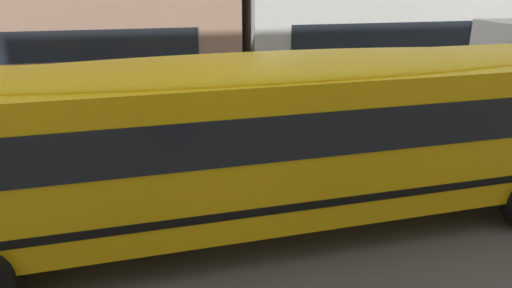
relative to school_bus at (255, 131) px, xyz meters
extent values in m
plane|color=#54514F|center=(-2.28, 1.37, -1.82)|extent=(400.00, 400.00, 0.00)
cube|color=gray|center=(-2.28, 8.96, -1.82)|extent=(120.00, 3.00, 0.01)
cube|color=silver|center=(-2.28, 1.37, -1.82)|extent=(110.00, 0.16, 0.01)
cube|color=yellow|center=(0.27, 0.01, -0.12)|extent=(11.81, 3.11, 2.34)
cube|color=black|center=(0.27, 0.01, 0.30)|extent=(11.11, 3.13, 0.68)
cube|color=black|center=(0.27, 0.01, -0.81)|extent=(11.83, 3.14, 0.13)
ellipsoid|color=yellow|center=(0.27, 0.01, 1.05)|extent=(11.34, 2.88, 0.38)
cylinder|color=red|center=(-3.54, 1.39, -0.24)|extent=(0.49, 0.49, 0.03)
cylinder|color=black|center=(-4.24, 1.17, -1.29)|extent=(1.08, 0.34, 1.07)
cylinder|color=black|center=(4.66, 1.51, -1.29)|extent=(1.08, 0.34, 1.07)
cylinder|color=black|center=(11.28, 7.57, -1.40)|extent=(0.85, 0.30, 0.84)
cube|color=black|center=(11.50, 10.44, 0.10)|extent=(15.29, 0.04, 1.10)
camera|label=1|loc=(-1.66, -7.22, 2.47)|focal=32.46mm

